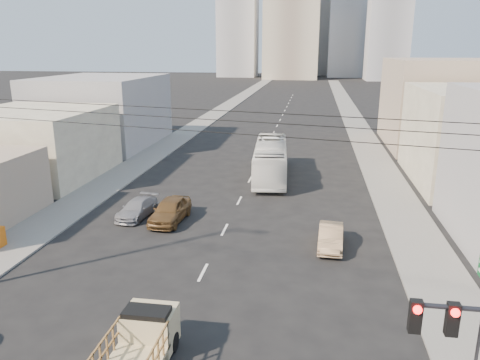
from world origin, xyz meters
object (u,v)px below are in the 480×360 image
(city_bus, at_px, (271,159))
(sedan_tan, at_px, (331,237))
(sedan_brown, at_px, (170,210))
(flatbed_pickup, at_px, (139,342))
(sedan_grey, at_px, (137,209))

(city_bus, bearing_deg, sedan_tan, -75.83)
(sedan_brown, distance_m, sedan_tan, 10.78)
(flatbed_pickup, relative_size, sedan_brown, 0.95)
(flatbed_pickup, xyz_separation_m, city_bus, (2.17, 26.77, 0.54))
(sedan_brown, distance_m, sedan_grey, 2.57)
(flatbed_pickup, bearing_deg, sedan_grey, 111.33)
(flatbed_pickup, distance_m, sedan_brown, 15.00)
(flatbed_pickup, relative_size, sedan_grey, 1.07)
(sedan_grey, bearing_deg, sedan_brown, -5.04)
(sedan_brown, xyz_separation_m, sedan_tan, (10.45, -2.63, -0.14))
(flatbed_pickup, xyz_separation_m, sedan_tan, (7.06, 11.97, -0.45))
(sedan_tan, height_order, sedan_grey, sedan_tan)
(flatbed_pickup, relative_size, city_bus, 0.38)
(sedan_tan, bearing_deg, sedan_brown, 168.54)
(sedan_grey, bearing_deg, sedan_tan, -7.22)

